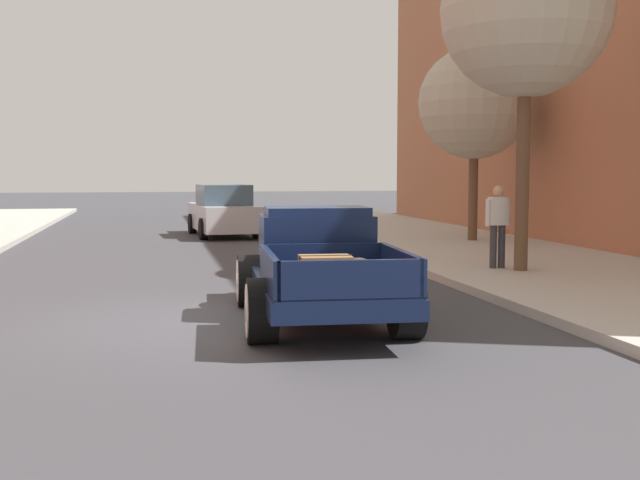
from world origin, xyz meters
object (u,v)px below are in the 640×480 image
object	(u,v)px
car_background_silver	(223,212)
street_tree_nearest	(526,12)
pedestrian_sidewalk_right	(498,221)
street_tree_second	(475,103)
hotrod_truck_navy	(317,265)

from	to	relation	value
car_background_silver	street_tree_nearest	bearing A→B (deg)	-67.26
pedestrian_sidewalk_right	street_tree_second	world-z (taller)	street_tree_second
street_tree_second	hotrod_truck_navy	bearing A→B (deg)	-123.27
pedestrian_sidewalk_right	street_tree_nearest	size ratio (longest dim) A/B	0.25
hotrod_truck_navy	pedestrian_sidewalk_right	distance (m)	5.87
street_tree_nearest	street_tree_second	xyz separation A→B (m)	(1.79, 6.67, -1.15)
pedestrian_sidewalk_right	street_tree_second	bearing A→B (deg)	71.52
car_background_silver	pedestrian_sidewalk_right	bearing A→B (deg)	-67.64
hotrod_truck_navy	pedestrian_sidewalk_right	world-z (taller)	pedestrian_sidewalk_right
hotrod_truck_navy	street_tree_second	xyz separation A→B (m)	(6.55, 9.98, 3.20)
pedestrian_sidewalk_right	street_tree_second	xyz separation A→B (m)	(2.07, 6.20, 2.86)
pedestrian_sidewalk_right	street_tree_nearest	world-z (taller)	street_tree_nearest
street_tree_nearest	street_tree_second	distance (m)	7.00
hotrod_truck_navy	pedestrian_sidewalk_right	size ratio (longest dim) A/B	3.04
car_background_silver	hotrod_truck_navy	bearing A→B (deg)	-89.96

